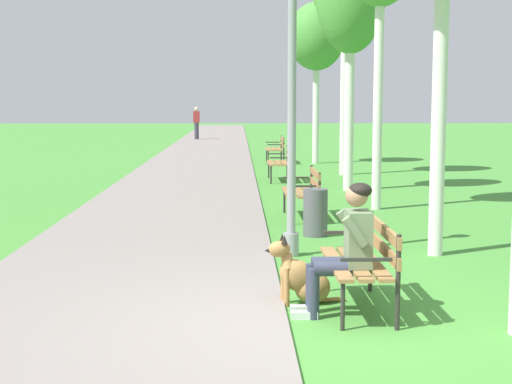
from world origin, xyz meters
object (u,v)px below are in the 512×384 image
object	(u,v)px
park_bench_near	(364,257)
pedestrian_distant	(196,123)
person_seated_on_near_bench	(346,244)
litter_bin	(315,213)
park_bench_mid	(304,189)
park_bench_far	(282,160)
lamp_post_near	(292,96)
park_bench_furthest	(277,147)
dog_shepherd	(302,278)
birch_tree_sixth	(316,38)

from	to	relation	value
park_bench_near	pedestrian_distant	size ratio (longest dim) A/B	0.91
person_seated_on_near_bench	litter_bin	xyz separation A→B (m)	(0.14, 4.23, -0.33)
park_bench_mid	pedestrian_distant	distance (m)	26.02
park_bench_far	lamp_post_near	world-z (taller)	lamp_post_near
park_bench_mid	park_bench_furthest	world-z (taller)	same
park_bench_furthest	lamp_post_near	xyz separation A→B (m)	(-0.55, -14.64, 1.54)
park_bench_near	dog_shepherd	world-z (taller)	park_bench_near
park_bench_furthest	pedestrian_distant	distance (m)	14.70
park_bench_near	birch_tree_sixth	xyz separation A→B (m)	(1.25, 17.11, 3.42)
park_bench_mid	person_seated_on_near_bench	bearing A→B (deg)	-91.21
pedestrian_distant	dog_shepherd	bearing A→B (deg)	-85.07
dog_shepherd	birch_tree_sixth	xyz separation A→B (m)	(1.83, 16.91, 3.67)
park_bench_near	lamp_post_near	xyz separation A→B (m)	(-0.53, 2.56, 1.54)
park_bench_far	person_seated_on_near_bench	xyz separation A→B (m)	(-0.09, -12.03, 0.17)
lamp_post_near	park_bench_furthest	bearing A→B (deg)	87.84
park_bench_furthest	person_seated_on_near_bench	distance (m)	17.42
park_bench_near	birch_tree_sixth	world-z (taller)	birch_tree_sixth
park_bench_near	park_bench_mid	xyz separation A→B (m)	(-0.08, 5.70, 0.00)
park_bench_furthest	dog_shepherd	bearing A→B (deg)	-92.03
park_bench_far	dog_shepherd	bearing A→B (deg)	-92.26
park_bench_mid	park_bench_furthest	bearing A→B (deg)	89.46
park_bench_near	park_bench_far	distance (m)	11.81
birch_tree_sixth	lamp_post_near	bearing A→B (deg)	-96.96
dog_shepherd	pedestrian_distant	xyz separation A→B (m)	(-2.70, 31.32, 0.58)
dog_shepherd	lamp_post_near	distance (m)	2.96
pedestrian_distant	litter_bin	bearing A→B (deg)	-83.34
park_bench_furthest	dog_shepherd	size ratio (longest dim) A/B	1.81
lamp_post_near	pedestrian_distant	world-z (taller)	lamp_post_near
park_bench_near	park_bench_mid	distance (m)	5.70
person_seated_on_near_bench	birch_tree_sixth	xyz separation A→B (m)	(1.46, 17.34, 3.25)
person_seated_on_near_bench	park_bench_near	bearing A→B (deg)	47.41
person_seated_on_near_bench	litter_bin	distance (m)	4.25
park_bench_near	person_seated_on_near_bench	distance (m)	0.35
park_bench_mid	dog_shepherd	world-z (taller)	park_bench_mid
park_bench_mid	litter_bin	world-z (taller)	park_bench_mid
park_bench_furthest	birch_tree_sixth	xyz separation A→B (m)	(1.23, -0.08, 3.42)
park_bench_mid	birch_tree_sixth	distance (m)	11.99
lamp_post_near	park_bench_far	bearing A→B (deg)	87.48
park_bench_near	person_seated_on_near_bench	size ratio (longest dim) A/B	1.20
park_bench_furthest	dog_shepherd	distance (m)	17.01
dog_shepherd	birch_tree_sixth	distance (m)	17.40
park_bench_far	park_bench_furthest	bearing A→B (deg)	88.45
person_seated_on_near_bench	litter_bin	bearing A→B (deg)	88.10
dog_shepherd	lamp_post_near	bearing A→B (deg)	88.75
park_bench_mid	dog_shepherd	size ratio (longest dim) A/B	1.81
person_seated_on_near_bench	park_bench_furthest	bearing A→B (deg)	89.23
park_bench_near	litter_bin	xyz separation A→B (m)	(-0.07, 4.01, -0.16)
park_bench_near	litter_bin	bearing A→B (deg)	90.95
dog_shepherd	birch_tree_sixth	world-z (taller)	birch_tree_sixth
dog_shepherd	lamp_post_near	size ratio (longest dim) A/B	0.21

